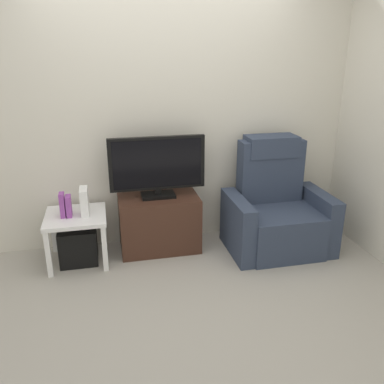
{
  "coord_description": "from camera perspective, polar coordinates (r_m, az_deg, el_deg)",
  "views": [
    {
      "loc": [
        -0.62,
        -2.76,
        1.91
      ],
      "look_at": [
        0.12,
        0.5,
        0.7
      ],
      "focal_mm": 37.99,
      "sensor_mm": 36.0,
      "label": 1
    }
  ],
  "objects": [
    {
      "name": "wall_back",
      "position": [
        3.99,
        -3.69,
        11.04
      ],
      "size": [
        6.4,
        0.06,
        2.6
      ],
      "primitive_type": "cube",
      "color": "beige",
      "rests_on": "ground"
    },
    {
      "name": "side_table",
      "position": [
        3.86,
        -15.96,
        -4.09
      ],
      "size": [
        0.54,
        0.54,
        0.47
      ],
      "color": "white",
      "rests_on": "ground"
    },
    {
      "name": "television",
      "position": [
        3.81,
        -4.9,
        3.7
      ],
      "size": [
        0.9,
        0.2,
        0.58
      ],
      "color": "black",
      "rests_on": "tv_stand"
    },
    {
      "name": "book_middle",
      "position": [
        3.78,
        -16.92,
        -1.9
      ],
      "size": [
        0.05,
        0.11,
        0.19
      ],
      "primitive_type": "cube",
      "color": "purple",
      "rests_on": "side_table"
    },
    {
      "name": "book_leftmost",
      "position": [
        3.78,
        -17.74,
        -1.75
      ],
      "size": [
        0.04,
        0.11,
        0.22
      ],
      "primitive_type": "cube",
      "color": "purple",
      "rests_on": "side_table"
    },
    {
      "name": "ground_plane",
      "position": [
        3.41,
        -0.06,
        -14.11
      ],
      "size": [
        6.4,
        6.4,
        0.0
      ],
      "primitive_type": "plane",
      "color": "#9E998E"
    },
    {
      "name": "subwoofer_box",
      "position": [
        3.95,
        -15.66,
        -7.05
      ],
      "size": [
        0.34,
        0.34,
        0.34
      ],
      "primitive_type": "cube",
      "color": "black",
      "rests_on": "ground"
    },
    {
      "name": "tv_stand",
      "position": [
        4.0,
        -4.62,
        -4.37
      ],
      "size": [
        0.76,
        0.44,
        0.54
      ],
      "color": "#3D2319",
      "rests_on": "ground"
    },
    {
      "name": "recliner_armchair",
      "position": [
        4.09,
        11.7,
        -2.64
      ],
      "size": [
        0.98,
        0.78,
        1.08
      ],
      "rotation": [
        0.0,
        0.0,
        0.2
      ],
      "color": "#2D384C",
      "rests_on": "ground"
    },
    {
      "name": "game_console",
      "position": [
        3.79,
        -14.88,
        -1.25
      ],
      "size": [
        0.07,
        0.2,
        0.24
      ],
      "primitive_type": "cube",
      "color": "white",
      "rests_on": "side_table"
    }
  ]
}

